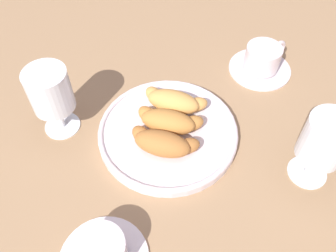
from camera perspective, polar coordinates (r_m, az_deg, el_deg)
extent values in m
plane|color=#997551|center=(0.67, 1.93, -2.48)|extent=(2.20, 2.20, 0.00)
cylinder|color=silver|center=(0.67, 0.00, -1.14)|extent=(0.26, 0.26, 0.02)
torus|color=silver|center=(0.67, 0.00, -0.70)|extent=(0.26, 0.26, 0.01)
ellipsoid|color=#AD6B33|center=(0.62, -0.93, -2.84)|extent=(0.10, 0.05, 0.04)
ellipsoid|color=#AD6B33|center=(0.62, 3.18, -3.20)|extent=(0.05, 0.05, 0.03)
ellipsoid|color=#AD6B33|center=(0.64, -4.23, -1.45)|extent=(0.05, 0.05, 0.03)
ellipsoid|color=#BC7A38|center=(0.65, 0.00, 0.71)|extent=(0.10, 0.06, 0.04)
ellipsoid|color=#BC7A38|center=(0.65, 3.89, 0.43)|extent=(0.05, 0.05, 0.03)
ellipsoid|color=#BC7A38|center=(0.67, -3.27, 1.82)|extent=(0.05, 0.05, 0.03)
ellipsoid|color=#D6994C|center=(0.68, 0.85, 3.93)|extent=(0.10, 0.05, 0.04)
ellipsoid|color=#D6994C|center=(0.69, 4.57, 3.46)|extent=(0.05, 0.05, 0.03)
ellipsoid|color=#D6994C|center=(0.70, -2.19, 5.01)|extent=(0.05, 0.05, 0.03)
cylinder|color=silver|center=(0.55, -10.74, -19.22)|extent=(0.08, 0.08, 0.05)
cylinder|color=brown|center=(0.53, -11.11, -18.43)|extent=(0.07, 0.07, 0.01)
cylinder|color=silver|center=(0.83, 14.46, 8.94)|extent=(0.14, 0.14, 0.01)
cylinder|color=silver|center=(0.81, 14.90, 10.53)|extent=(0.08, 0.08, 0.05)
cylinder|color=brown|center=(0.79, 15.22, 11.72)|extent=(0.07, 0.07, 0.01)
torus|color=silver|center=(0.83, 17.17, 11.69)|extent=(0.03, 0.04, 0.04)
cylinder|color=white|center=(0.72, -16.51, 0.12)|extent=(0.07, 0.07, 0.01)
cylinder|color=white|center=(0.70, -17.06, 1.65)|extent=(0.01, 0.01, 0.05)
cylinder|color=white|center=(0.65, -18.43, 5.46)|extent=(0.08, 0.08, 0.08)
cylinder|color=#E0CC4C|center=(0.65, -18.32, 5.16)|extent=(0.07, 0.07, 0.07)
cylinder|color=white|center=(0.68, 21.35, -6.86)|extent=(0.07, 0.07, 0.01)
cylinder|color=white|center=(0.65, 22.11, -5.46)|extent=(0.01, 0.01, 0.05)
cylinder|color=white|center=(0.60, 24.00, -1.94)|extent=(0.08, 0.08, 0.08)
cylinder|color=#E0CC4C|center=(0.61, 23.57, -2.75)|extent=(0.07, 0.07, 0.05)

